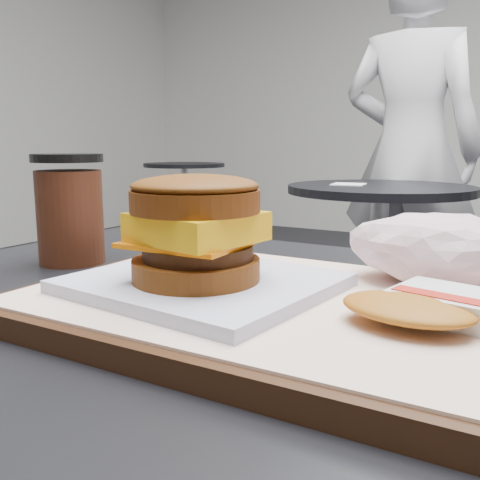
% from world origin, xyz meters
% --- Properties ---
extents(serving_tray, '(0.38, 0.28, 0.02)m').
position_xyz_m(serving_tray, '(0.03, -0.01, 0.78)').
color(serving_tray, black).
rests_on(serving_tray, customer_table).
extents(breakfast_sandwich, '(0.21, 0.19, 0.09)m').
position_xyz_m(breakfast_sandwich, '(-0.02, -0.03, 0.83)').
color(breakfast_sandwich, white).
rests_on(breakfast_sandwich, serving_tray).
extents(hash_brown, '(0.13, 0.10, 0.02)m').
position_xyz_m(hash_brown, '(0.16, -0.02, 0.80)').
color(hash_brown, silver).
rests_on(hash_brown, serving_tray).
extents(crumpled_wrapper, '(0.13, 0.10, 0.06)m').
position_xyz_m(crumpled_wrapper, '(0.13, 0.09, 0.82)').
color(crumpled_wrapper, white).
rests_on(crumpled_wrapper, serving_tray).
extents(coffee_cup, '(0.08, 0.08, 0.12)m').
position_xyz_m(coffee_cup, '(-0.26, 0.05, 0.83)').
color(coffee_cup, '#3D1A0E').
rests_on(coffee_cup, customer_table).
extents(neighbor_table, '(0.70, 0.70, 0.75)m').
position_xyz_m(neighbor_table, '(-0.35, 1.65, 0.55)').
color(neighbor_table, black).
rests_on(neighbor_table, ground).
extents(napkin, '(0.14, 0.14, 0.00)m').
position_xyz_m(napkin, '(-0.47, 1.62, 0.75)').
color(napkin, white).
rests_on(napkin, neighbor_table).
extents(patron, '(0.67, 0.47, 1.74)m').
position_xyz_m(patron, '(-0.36, 2.16, 0.87)').
color(patron, silver).
rests_on(patron, ground).
extents(bg_table_mid, '(0.66, 0.66, 0.75)m').
position_xyz_m(bg_table_mid, '(-2.40, 3.20, 0.56)').
color(bg_table_mid, black).
rests_on(bg_table_mid, ground).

